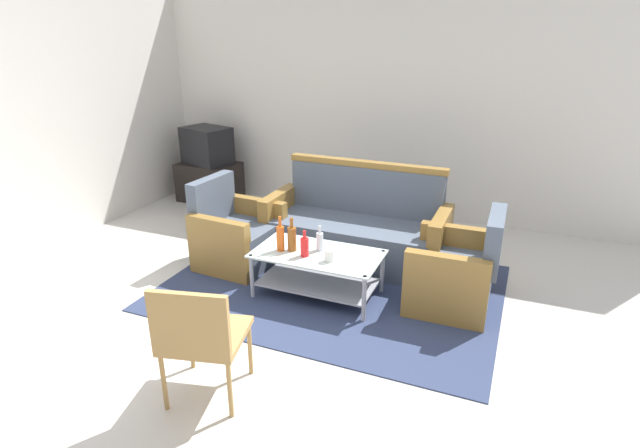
{
  "coord_description": "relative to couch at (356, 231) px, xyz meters",
  "views": [
    {
      "loc": [
        1.41,
        -3.0,
        2.22
      ],
      "look_at": [
        -0.15,
        0.73,
        0.65
      ],
      "focal_mm": 28.45,
      "sensor_mm": 36.0,
      "label": 1
    }
  ],
  "objects": [
    {
      "name": "armchair_left",
      "position": [
        -1.07,
        -0.54,
        -0.03
      ],
      "size": [
        0.75,
        0.81,
        0.85
      ],
      "rotation": [
        0.0,
        0.0,
        -1.65
      ],
      "color": "#4C5666",
      "rests_on": "rug"
    },
    {
      "name": "bottle_orange",
      "position": [
        -0.39,
        -0.91,
        0.21
      ],
      "size": [
        0.07,
        0.07,
        0.31
      ],
      "color": "#D85919",
      "rests_on": "coffee_table"
    },
    {
      "name": "cup",
      "position": [
        0.08,
        -0.95,
        0.14
      ],
      "size": [
        0.08,
        0.08,
        0.1
      ],
      "primitive_type": "cylinder",
      "color": "silver",
      "rests_on": "coffee_table"
    },
    {
      "name": "tv_stand",
      "position": [
        -2.46,
        1.06,
        -0.06
      ],
      "size": [
        0.8,
        0.5,
        0.52
      ],
      "primitive_type": "cube",
      "color": "black",
      "rests_on": "ground"
    },
    {
      "name": "wicker_chair",
      "position": [
        -0.2,
        -2.36,
        0.18
      ],
      "size": [
        0.58,
        0.58,
        0.84
      ],
      "rotation": [
        0.0,
        0.0,
        0.24
      ],
      "color": "#AD844C",
      "rests_on": "ground"
    },
    {
      "name": "television",
      "position": [
        -2.46,
        1.06,
        0.44
      ],
      "size": [
        0.7,
        0.59,
        0.48
      ],
      "rotation": [
        0.0,
        0.0,
        2.86
      ],
      "color": "black",
      "rests_on": "tv_stand"
    },
    {
      "name": "couch",
      "position": [
        0.0,
        0.0,
        0.0
      ],
      "size": [
        1.81,
        0.76,
        0.96
      ],
      "rotation": [
        0.0,
        0.0,
        3.13
      ],
      "color": "#4C5666",
      "rests_on": "rug"
    },
    {
      "name": "armchair_right",
      "position": [
        1.06,
        -0.54,
        -0.03
      ],
      "size": [
        0.71,
        0.77,
        0.85
      ],
      "rotation": [
        0.0,
        0.0,
        1.59
      ],
      "color": "#4C5666",
      "rests_on": "rug"
    },
    {
      "name": "wall_back",
      "position": [
        0.07,
        1.57,
        1.08
      ],
      "size": [
        6.52,
        0.12,
        2.8
      ],
      "color": "silver",
      "rests_on": "ground"
    },
    {
      "name": "bottle_clear",
      "position": [
        -0.08,
        -0.77,
        0.18
      ],
      "size": [
        0.06,
        0.06,
        0.23
      ],
      "color": "silver",
      "rests_on": "coffee_table"
    },
    {
      "name": "rug",
      "position": [
        -0.0,
        -0.66,
        -0.31
      ],
      "size": [
        2.95,
        2.12,
        0.01
      ],
      "primitive_type": "cube",
      "color": "#2D3856",
      "rests_on": "ground"
    },
    {
      "name": "ground_plane",
      "position": [
        0.07,
        -1.49,
        -0.32
      ],
      "size": [
        14.0,
        14.0,
        0.0
      ],
      "primitive_type": "plane",
      "color": "beige"
    },
    {
      "name": "bottle_brown",
      "position": [
        -0.3,
        -0.87,
        0.21
      ],
      "size": [
        0.08,
        0.08,
        0.3
      ],
      "color": "brown",
      "rests_on": "coffee_table"
    },
    {
      "name": "bottle_red",
      "position": [
        -0.15,
        -0.93,
        0.18
      ],
      "size": [
        0.07,
        0.07,
        0.23
      ],
      "color": "red",
      "rests_on": "coffee_table"
    },
    {
      "name": "coffee_table",
      "position": [
        -0.07,
        -0.84,
        -0.04
      ],
      "size": [
        1.1,
        0.6,
        0.4
      ],
      "color": "silver",
      "rests_on": "rug"
    }
  ]
}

